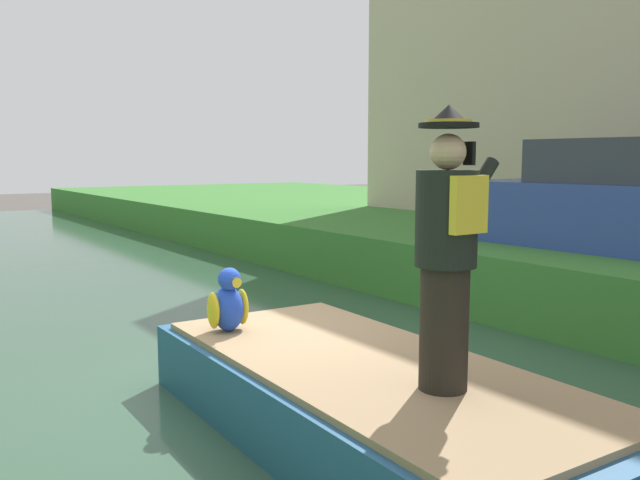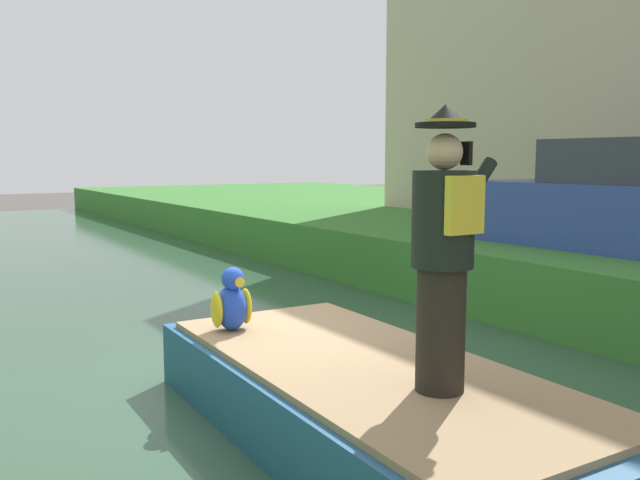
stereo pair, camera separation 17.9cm
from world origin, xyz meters
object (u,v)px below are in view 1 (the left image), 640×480
at_px(parked_car_blue, 611,203).
at_px(boat, 368,401).
at_px(person_pirate, 447,250).
at_px(parrot_plush, 228,304).

bearing_deg(parked_car_blue, boat, -164.36).
xyz_separation_m(person_pirate, parked_car_blue, (5.43, 2.28, -0.02)).
height_order(boat, parrot_plush, parrot_plush).
bearing_deg(boat, person_pirate, -86.72).
relative_size(boat, parked_car_blue, 1.04).
xyz_separation_m(boat, person_pirate, (0.04, -0.74, 1.23)).
bearing_deg(person_pirate, parrot_plush, 103.88).
distance_m(boat, parrot_plush, 1.58).
relative_size(person_pirate, parked_car_blue, 0.45).
xyz_separation_m(boat, parrot_plush, (-0.46, 1.40, 0.55)).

